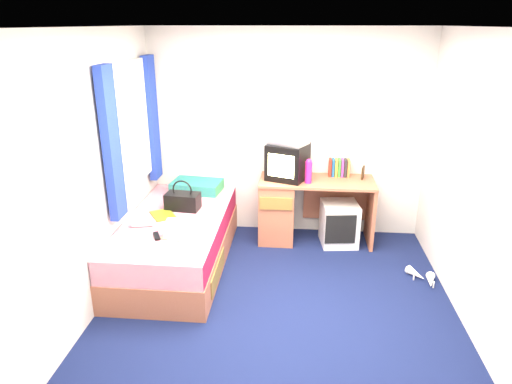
# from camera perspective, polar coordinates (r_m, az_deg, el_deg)

# --- Properties ---
(ground) EXTENTS (3.40, 3.40, 0.00)m
(ground) POSITION_cam_1_polar(r_m,az_deg,el_deg) (4.29, 2.68, -14.15)
(ground) COLOR #0C1438
(ground) RESTS_ON ground
(room_shell) EXTENTS (3.40, 3.40, 3.40)m
(room_shell) POSITION_cam_1_polar(r_m,az_deg,el_deg) (3.66, 3.05, 4.90)
(room_shell) COLOR white
(room_shell) RESTS_ON ground
(bed) EXTENTS (1.01, 2.00, 0.54)m
(bed) POSITION_cam_1_polar(r_m,az_deg,el_deg) (4.91, -9.83, -6.05)
(bed) COLOR #AD6548
(bed) RESTS_ON ground
(pillow) EXTENTS (0.61, 0.42, 0.12)m
(pillow) POSITION_cam_1_polar(r_m,az_deg,el_deg) (5.47, -7.40, 0.72)
(pillow) COLOR #165492
(pillow) RESTS_ON bed
(desk) EXTENTS (1.30, 0.55, 0.75)m
(desk) POSITION_cam_1_polar(r_m,az_deg,el_deg) (5.36, 4.53, -1.83)
(desk) COLOR #AD6548
(desk) RESTS_ON ground
(storage_cube) EXTENTS (0.45, 0.45, 0.50)m
(storage_cube) POSITION_cam_1_polar(r_m,az_deg,el_deg) (5.37, 10.34, -3.89)
(storage_cube) COLOR white
(storage_cube) RESTS_ON ground
(crt_tv) EXTENTS (0.52, 0.50, 0.41)m
(crt_tv) POSITION_cam_1_polar(r_m,az_deg,el_deg) (5.18, 3.96, 3.82)
(crt_tv) COLOR black
(crt_tv) RESTS_ON desk
(vcr) EXTENTS (0.49, 0.44, 0.08)m
(vcr) POSITION_cam_1_polar(r_m,az_deg,el_deg) (5.12, 4.05, 6.44)
(vcr) COLOR #ADAEAF
(vcr) RESTS_ON crt_tv
(book_row) EXTENTS (0.24, 0.13, 0.20)m
(book_row) POSITION_cam_1_polar(r_m,az_deg,el_deg) (5.39, 10.35, 3.02)
(book_row) COLOR maroon
(book_row) RESTS_ON desk
(picture_frame) EXTENTS (0.05, 0.12, 0.14)m
(picture_frame) POSITION_cam_1_polar(r_m,az_deg,el_deg) (5.36, 13.22, 2.38)
(picture_frame) COLOR black
(picture_frame) RESTS_ON desk
(pink_water_bottle) EXTENTS (0.09, 0.09, 0.24)m
(pink_water_bottle) POSITION_cam_1_polar(r_m,az_deg,el_deg) (5.09, 6.57, 2.46)
(pink_water_bottle) COLOR #F1228A
(pink_water_bottle) RESTS_ON desk
(aerosol_can) EXTENTS (0.05, 0.05, 0.17)m
(aerosol_can) POSITION_cam_1_polar(r_m,az_deg,el_deg) (5.20, 5.83, 2.46)
(aerosol_can) COLOR white
(aerosol_can) RESTS_ON desk
(handbag) EXTENTS (0.38, 0.24, 0.33)m
(handbag) POSITION_cam_1_polar(r_m,az_deg,el_deg) (4.95, -9.14, -1.08)
(handbag) COLOR black
(handbag) RESTS_ON bed
(towel) EXTENTS (0.34, 0.29, 0.10)m
(towel) POSITION_cam_1_polar(r_m,az_deg,el_deg) (4.42, -9.28, -4.45)
(towel) COLOR silver
(towel) RESTS_ON bed
(magazine) EXTENTS (0.33, 0.35, 0.01)m
(magazine) POSITION_cam_1_polar(r_m,az_deg,el_deg) (4.86, -11.54, -2.82)
(magazine) COLOR #D1E619
(magazine) RESTS_ON bed
(water_bottle) EXTENTS (0.21, 0.11, 0.07)m
(water_bottle) POSITION_cam_1_polar(r_m,az_deg,el_deg) (4.63, -14.01, -3.82)
(water_bottle) COLOR white
(water_bottle) RESTS_ON bed
(colour_swatch_fan) EXTENTS (0.23, 0.11, 0.01)m
(colour_swatch_fan) POSITION_cam_1_polar(r_m,az_deg,el_deg) (4.32, -10.53, -5.79)
(colour_swatch_fan) COLOR orange
(colour_swatch_fan) RESTS_ON bed
(remote_control) EXTENTS (0.11, 0.17, 0.02)m
(remote_control) POSITION_cam_1_polar(r_m,az_deg,el_deg) (4.39, -12.32, -5.41)
(remote_control) COLOR black
(remote_control) RESTS_ON bed
(window_assembly) EXTENTS (0.11, 1.42, 1.40)m
(window_assembly) POSITION_cam_1_polar(r_m,az_deg,el_deg) (4.85, -15.21, 7.65)
(window_assembly) COLOR silver
(window_assembly) RESTS_ON room_shell
(white_heels) EXTENTS (0.28, 0.36, 0.09)m
(white_heels) POSITION_cam_1_polar(r_m,az_deg,el_deg) (4.93, 20.18, -10.00)
(white_heels) COLOR white
(white_heels) RESTS_ON ground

